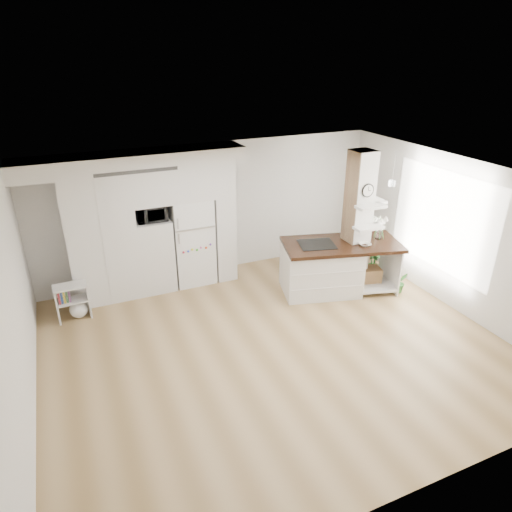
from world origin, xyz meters
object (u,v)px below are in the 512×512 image
Objects in this scene: kitchen_island at (327,266)px; bookshelf at (75,303)px; refrigerator at (192,241)px; floor_plant_a at (401,282)px.

kitchen_island is 4.65m from bookshelf.
refrigerator is 0.73× the size of kitchen_island.
kitchen_island is 1.47m from floor_plant_a.
floor_plant_a is (3.52, -2.10, -0.66)m from refrigerator.
refrigerator reaches higher than floor_plant_a.
bookshelf is at bearing -176.30° from kitchen_island.
floor_plant_a is (1.28, -0.65, -0.30)m from kitchen_island.
bookshelf is 6.04m from floor_plant_a.
bookshelf is 1.52× the size of floor_plant_a.
bookshelf is (-2.31, -0.55, -0.59)m from refrigerator.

